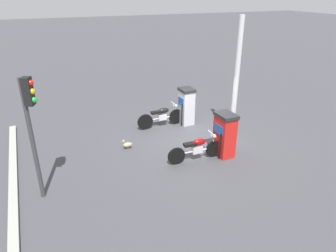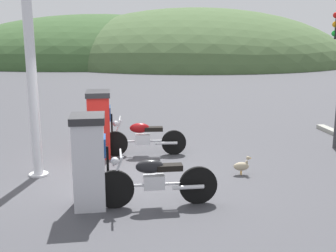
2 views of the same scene
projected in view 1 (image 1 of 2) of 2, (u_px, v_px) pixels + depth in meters
The scene contains 9 objects.
ground_plane at pixel (193, 139), 12.16m from camera, with size 120.00×120.00×0.00m, color #424247.
fuel_pump_near at pixel (186, 106), 13.25m from camera, with size 0.62×0.70×1.60m.
fuel_pump_far at pixel (225, 134), 10.69m from camera, with size 0.62×0.81×1.59m.
motorcycle_near_pump at pixel (162, 116), 13.10m from camera, with size 2.12×0.56×0.97m.
motorcycle_far_pump at pixel (196, 149), 10.51m from camera, with size 2.04×0.56×0.94m.
wandering_duck at pixel (127, 145), 11.32m from camera, with size 0.40×0.17×0.40m.
roadside_traffic_light at pixel (31, 119), 7.84m from camera, with size 0.40×0.30×3.50m.
canopy_support_pole at pixel (236, 81), 11.64m from camera, with size 0.40×0.40×4.63m.
road_edge_kerb at pixel (13, 173), 9.84m from camera, with size 0.53×7.76×0.12m.
Camera 1 is at (5.13, 9.64, 5.45)m, focal length 32.80 mm.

